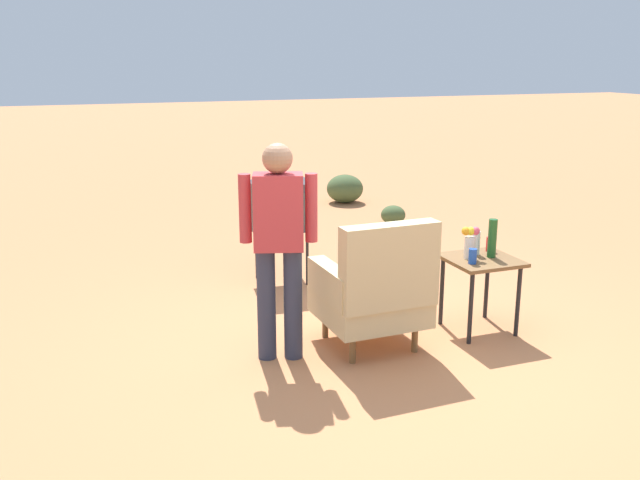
# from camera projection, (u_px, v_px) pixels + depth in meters

# --- Properties ---
(ground_plane) EXTENTS (60.00, 60.00, 0.00)m
(ground_plane) POSITION_uv_depth(u_px,v_px,m) (367.00, 350.00, 5.46)
(ground_plane) COLOR #C17A4C
(armchair) EXTENTS (0.80, 0.80, 1.06)m
(armchair) POSITION_uv_depth(u_px,v_px,m) (376.00, 289.00, 5.36)
(armchair) COLOR brown
(armchair) RESTS_ON ground
(side_table) EXTENTS (0.56, 0.56, 0.63)m
(side_table) POSITION_uv_depth(u_px,v_px,m) (481.00, 269.00, 5.73)
(side_table) COLOR black
(side_table) RESTS_ON ground
(tv_on_stand) EXTENTS (0.63, 0.48, 1.03)m
(tv_on_stand) POSITION_uv_depth(u_px,v_px,m) (281.00, 206.00, 6.92)
(tv_on_stand) COLOR black
(tv_on_stand) RESTS_ON ground
(person_standing) EXTENTS (0.55, 0.32, 1.64)m
(person_standing) POSITION_uv_depth(u_px,v_px,m) (279.00, 239.00, 5.10)
(person_standing) COLOR #2D3347
(person_standing) RESTS_ON ground
(bottle_short_clear) EXTENTS (0.06, 0.06, 0.20)m
(bottle_short_clear) POSITION_uv_depth(u_px,v_px,m) (476.00, 243.00, 5.79)
(bottle_short_clear) COLOR silver
(bottle_short_clear) RESTS_ON side_table
(soda_can_blue) EXTENTS (0.07, 0.07, 0.12)m
(soda_can_blue) POSITION_uv_depth(u_px,v_px,m) (473.00, 256.00, 5.55)
(soda_can_blue) COLOR blue
(soda_can_blue) RESTS_ON side_table
(soda_can_red) EXTENTS (0.07, 0.07, 0.12)m
(soda_can_red) POSITION_uv_depth(u_px,v_px,m) (490.00, 244.00, 5.90)
(soda_can_red) COLOR red
(soda_can_red) RESTS_ON side_table
(bottle_wine_green) EXTENTS (0.07, 0.07, 0.32)m
(bottle_wine_green) POSITION_uv_depth(u_px,v_px,m) (492.00, 238.00, 5.70)
(bottle_wine_green) COLOR #1E5623
(bottle_wine_green) RESTS_ON side_table
(flower_vase) EXTENTS (0.15, 0.10, 0.27)m
(flower_vase) POSITION_uv_depth(u_px,v_px,m) (470.00, 241.00, 5.67)
(flower_vase) COLOR silver
(flower_vase) RESTS_ON side_table
(shrub_near) EXTENTS (0.57, 0.57, 0.44)m
(shrub_near) POSITION_uv_depth(u_px,v_px,m) (345.00, 189.00, 10.87)
(shrub_near) COLOR #475B33
(shrub_near) RESTS_ON ground
(shrub_far) EXTENTS (0.33, 0.33, 0.26)m
(shrub_far) POSITION_uv_depth(u_px,v_px,m) (393.00, 215.00, 9.50)
(shrub_far) COLOR #475B33
(shrub_far) RESTS_ON ground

